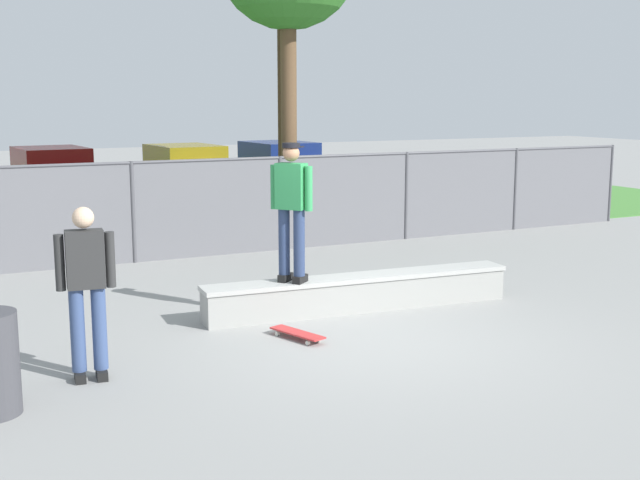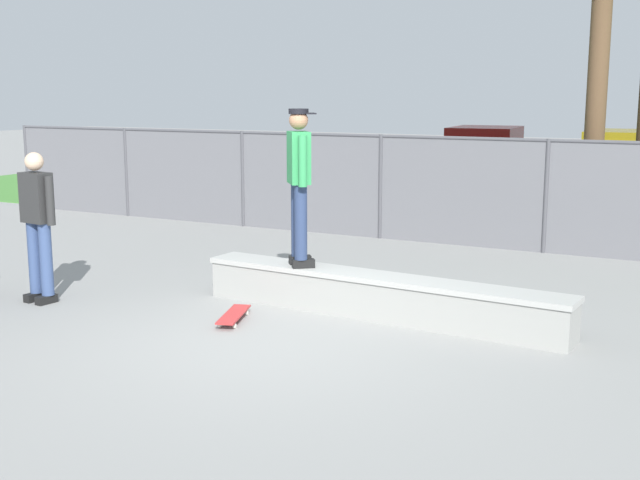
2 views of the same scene
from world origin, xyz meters
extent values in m
plane|color=gray|center=(0.00, 0.00, 0.00)|extent=(80.00, 80.00, 0.00)
cube|color=#478438|center=(0.00, 16.31, 0.01)|extent=(31.82, 20.00, 0.02)
cube|color=#999993|center=(0.59, 1.32, 0.22)|extent=(4.43, 0.74, 0.43)
cube|color=#ADADA8|center=(0.59, 1.32, 0.46)|extent=(4.47, 0.79, 0.06)
cube|color=black|center=(-0.48, 1.44, 0.54)|extent=(0.27, 0.25, 0.10)
cube|color=black|center=(-0.34, 1.27, 0.54)|extent=(0.27, 0.25, 0.10)
cylinder|color=navy|center=(-0.51, 1.42, 1.03)|extent=(0.15, 0.15, 0.88)
cylinder|color=navy|center=(-0.37, 1.25, 1.03)|extent=(0.15, 0.15, 0.88)
cube|color=#2D8C4C|center=(-0.44, 1.34, 1.77)|extent=(0.41, 0.43, 0.60)
cylinder|color=#2D8C4C|center=(-0.59, 1.53, 1.75)|extent=(0.10, 0.10, 0.58)
cylinder|color=#2D8C4C|center=(-0.28, 1.14, 1.75)|extent=(0.10, 0.10, 0.58)
sphere|color=#9E7051|center=(-0.44, 1.34, 2.20)|extent=(0.22, 0.22, 0.22)
cylinder|color=black|center=(-0.44, 1.34, 2.30)|extent=(0.23, 0.23, 0.06)
cube|color=black|center=(-0.33, 1.42, 2.28)|extent=(0.22, 0.23, 0.02)
cube|color=red|center=(-0.77, 0.43, 0.08)|extent=(0.45, 0.82, 0.02)
cube|color=#B2B2B7|center=(-0.68, 0.17, 0.06)|extent=(0.15, 0.10, 0.02)
cube|color=#B2B2B7|center=(-0.86, 0.69, 0.06)|extent=(0.15, 0.10, 0.02)
cylinder|color=silver|center=(-0.76, 0.14, 0.03)|extent=(0.05, 0.06, 0.05)
cylinder|color=silver|center=(-0.60, 0.20, 0.03)|extent=(0.05, 0.06, 0.05)
cylinder|color=silver|center=(-0.94, 0.66, 0.03)|extent=(0.05, 0.06, 0.05)
cylinder|color=silver|center=(-0.78, 0.71, 0.03)|extent=(0.05, 0.06, 0.05)
cylinder|color=#4C4C51|center=(-9.91, 6.01, 0.90)|extent=(0.07, 0.07, 1.81)
cylinder|color=#4C4C51|center=(-7.08, 6.01, 0.90)|extent=(0.07, 0.07, 1.81)
cylinder|color=#4C4C51|center=(-4.25, 6.01, 0.90)|extent=(0.07, 0.07, 1.81)
cylinder|color=#4C4C51|center=(-1.42, 6.01, 0.90)|extent=(0.07, 0.07, 1.81)
cylinder|color=#4C4C51|center=(1.42, 6.01, 0.90)|extent=(0.07, 0.07, 1.81)
cylinder|color=#4C4C51|center=(0.00, 6.01, 1.78)|extent=(19.82, 0.05, 0.05)
cube|color=slate|center=(0.00, 6.01, 0.90)|extent=(19.82, 0.01, 1.81)
cylinder|color=brown|center=(1.96, 6.82, 2.28)|extent=(0.32, 0.32, 4.56)
cube|color=#B21E1E|center=(-1.72, 13.23, 0.67)|extent=(2.14, 4.33, 0.70)
cube|color=#621010|center=(-1.73, 13.38, 1.34)|extent=(1.77, 2.22, 0.64)
cylinder|color=black|center=(-0.71, 12.01, 0.32)|extent=(0.27, 0.66, 0.64)
cylinder|color=black|center=(-2.51, 11.86, 0.32)|extent=(0.27, 0.66, 0.64)
cylinder|color=black|center=(-0.93, 14.60, 0.32)|extent=(0.27, 0.66, 0.64)
cylinder|color=black|center=(-2.72, 14.45, 0.32)|extent=(0.27, 0.66, 0.64)
cube|color=gold|center=(1.63, 12.74, 0.67)|extent=(2.14, 4.33, 0.70)
cube|color=#776413|center=(1.62, 12.89, 1.34)|extent=(1.77, 2.22, 0.64)
cylinder|color=black|center=(0.84, 11.37, 0.32)|extent=(0.27, 0.66, 0.64)
cylinder|color=black|center=(0.63, 13.96, 0.32)|extent=(0.27, 0.66, 0.64)
cube|color=black|center=(-3.21, 0.03, 0.05)|extent=(0.14, 0.27, 0.10)
cube|color=black|center=(-3.43, 0.05, 0.05)|extent=(0.14, 0.27, 0.10)
cylinder|color=#384C7A|center=(-3.21, 0.06, 0.54)|extent=(0.15, 0.15, 0.88)
cylinder|color=#384C7A|center=(-3.42, 0.08, 0.54)|extent=(0.15, 0.15, 0.88)
cube|color=#2D2D2D|center=(-3.32, 0.07, 1.28)|extent=(0.40, 0.26, 0.60)
cylinder|color=#2D2D2D|center=(-3.07, 0.04, 1.26)|extent=(0.10, 0.10, 0.58)
cylinder|color=#2D2D2D|center=(-3.56, 0.10, 1.26)|extent=(0.10, 0.10, 0.58)
sphere|color=beige|center=(-3.32, 0.07, 1.71)|extent=(0.22, 0.22, 0.22)
camera|label=1|loc=(-4.79, -8.41, 2.92)|focal=46.30mm
camera|label=2|loc=(4.13, -6.87, 2.51)|focal=45.57mm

